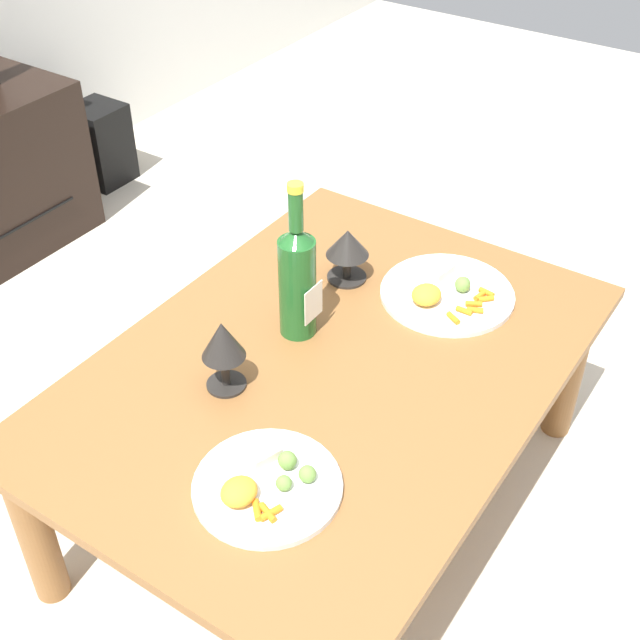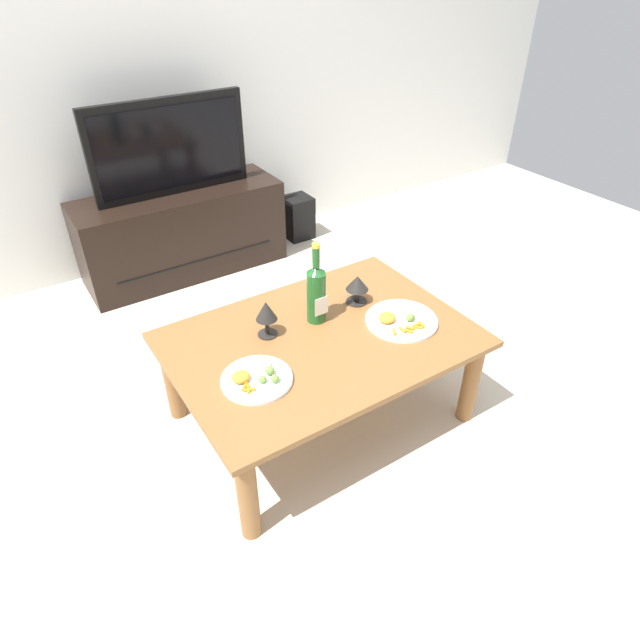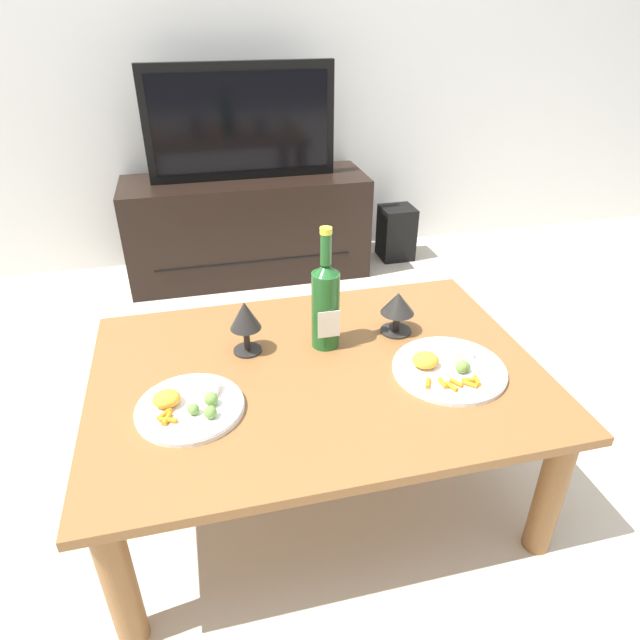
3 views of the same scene
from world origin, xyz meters
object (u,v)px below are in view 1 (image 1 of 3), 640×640
object	(u,v)px
floor_speaker	(100,144)
goblet_left	(223,343)
wine_bottle	(297,277)
dinner_plate_left	(266,484)
dining_table	(329,386)
goblet_right	(348,246)
dinner_plate_right	(446,292)

from	to	relation	value
floor_speaker	goblet_left	bearing A→B (deg)	-124.88
wine_bottle	goblet_left	xyz separation A→B (m)	(-0.22, 0.02, -0.03)
wine_bottle	dinner_plate_left	bearing A→B (deg)	-152.12
dining_table	goblet_left	distance (m)	0.27
goblet_left	dinner_plate_left	bearing A→B (deg)	-126.94
dining_table	goblet_left	size ratio (longest dim) A/B	7.56
goblet_left	goblet_right	bearing A→B (deg)	0.00
floor_speaker	dinner_plate_left	xyz separation A→B (m)	(-1.15, -1.62, 0.29)
goblet_right	dinner_plate_right	xyz separation A→B (m)	(0.06, -0.22, -0.07)
dinner_plate_left	dinner_plate_right	size ratio (longest dim) A/B	0.87
wine_bottle	goblet_left	world-z (taller)	wine_bottle
wine_bottle	dinner_plate_right	distance (m)	0.37
floor_speaker	goblet_left	size ratio (longest dim) A/B	1.88
dining_table	goblet_left	bearing A→B (deg)	142.49
dinner_plate_left	dinner_plate_right	xyz separation A→B (m)	(0.66, -0.00, -0.00)
floor_speaker	dinner_plate_left	distance (m)	2.01
floor_speaker	goblet_left	world-z (taller)	goblet_left
goblet_right	floor_speaker	bearing A→B (deg)	68.66
dining_table	dinner_plate_right	bearing A→B (deg)	-15.53
floor_speaker	wine_bottle	size ratio (longest dim) A/B	0.83
floor_speaker	dinner_plate_right	size ratio (longest dim) A/B	0.98
goblet_right	dinner_plate_right	distance (m)	0.24
dining_table	dinner_plate_left	size ratio (longest dim) A/B	4.53
floor_speaker	dinner_plate_right	world-z (taller)	dinner_plate_right
dinner_plate_left	wine_bottle	bearing A→B (deg)	27.88
goblet_left	dinner_plate_right	xyz separation A→B (m)	(0.50, -0.22, -0.09)
floor_speaker	goblet_right	bearing A→B (deg)	-111.27
dinner_plate_left	goblet_left	bearing A→B (deg)	53.06
dining_table	floor_speaker	size ratio (longest dim) A/B	4.03
dining_table	wine_bottle	distance (m)	0.23
floor_speaker	wine_bottle	world-z (taller)	wine_bottle
wine_bottle	dinner_plate_left	size ratio (longest dim) A/B	1.35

